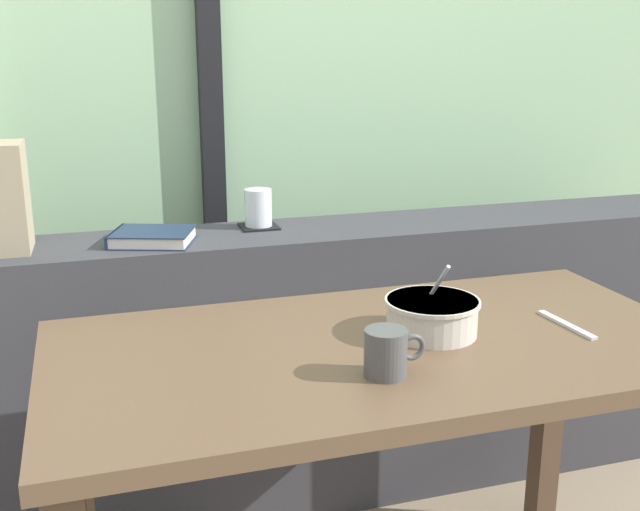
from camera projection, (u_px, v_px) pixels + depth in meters
name	position (u px, v px, depth m)	size (l,w,h in m)	color
outdoor_backdrop	(220.00, 4.00, 2.38)	(4.80, 0.08, 2.80)	#9EC699
window_divider_post	(208.00, 37.00, 2.32)	(0.07, 0.05, 2.60)	black
dark_console_ledge	(268.00, 371.00, 2.12)	(2.80, 0.29, 0.80)	#38383D
breakfast_table	(380.00, 393.00, 1.51)	(1.28, 0.65, 0.72)	brown
coaster_square	(259.00, 227.00, 2.07)	(0.10, 0.10, 0.01)	black
juice_glass	(258.00, 209.00, 2.05)	(0.07, 0.07, 0.10)	white
closed_book	(152.00, 237.00, 1.90)	(0.23, 0.21, 0.03)	#1E2D47
soup_bowl	(432.00, 317.00, 1.52)	(0.19, 0.19, 0.15)	beige
fork_utensil	(566.00, 325.00, 1.57)	(0.02, 0.17, 0.01)	silver
ceramic_mug	(387.00, 353.00, 1.33)	(0.11, 0.08, 0.08)	#4C4C4C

